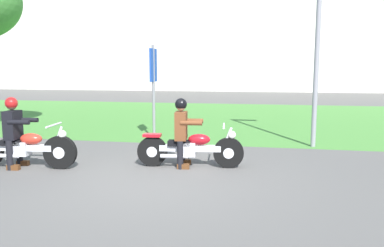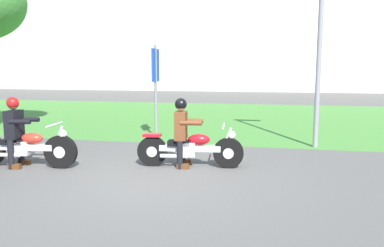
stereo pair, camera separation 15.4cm
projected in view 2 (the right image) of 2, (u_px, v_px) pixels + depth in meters
ground at (151, 181)px, 6.75m from camera, size 120.00×120.00×0.00m
grass_verge at (222, 117)px, 15.84m from camera, size 60.00×12.00×0.01m
motorcycle_lead at (190, 148)px, 7.70m from camera, size 2.13×0.66×0.86m
rider_lead at (182, 127)px, 7.66m from camera, size 0.58×0.50×1.38m
motorcycle_follow at (24, 147)px, 7.68m from camera, size 2.17×0.66×0.89m
rider_follow at (15, 126)px, 7.64m from camera, size 0.58×0.50×1.41m
streetlight_pole at (327, 13)px, 9.21m from camera, size 0.96×0.20×5.16m
sign_banner at (156, 77)px, 10.66m from camera, size 0.08×0.60×2.60m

